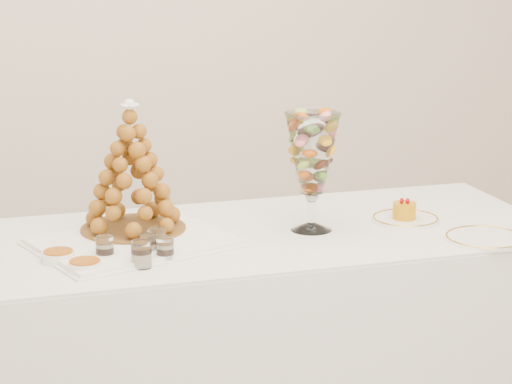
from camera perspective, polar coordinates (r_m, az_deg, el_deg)
name	(u,v)px	position (r m, az deg, el deg)	size (l,w,h in m)	color
buffet_table	(243,345)	(3.26, -0.75, -8.73)	(2.02, 0.88, 0.75)	white
lace_tray	(133,242)	(3.03, -7.02, -2.86)	(0.55, 0.41, 0.02)	white
macaron_vase	(312,155)	(3.11, 3.23, 2.13)	(0.17, 0.17, 0.37)	white
cake_plate	(405,219)	(3.30, 8.53, -1.55)	(0.22, 0.22, 0.01)	white
spare_plate	(485,238)	(3.14, 12.97, -2.60)	(0.25, 0.25, 0.01)	white
verrine_a	(105,248)	(2.90, -8.64, -3.18)	(0.05, 0.05, 0.07)	white
verrine_b	(148,245)	(2.93, -6.20, -3.00)	(0.05, 0.05, 0.07)	white
verrine_c	(157,241)	(2.95, -5.67, -2.80)	(0.05, 0.05, 0.07)	white
verrine_d	(141,254)	(2.82, -6.56, -3.54)	(0.06, 0.06, 0.08)	white
verrine_e	(165,249)	(2.88, -5.21, -3.26)	(0.05, 0.05, 0.07)	white
ramekin_back	(58,257)	(2.91, -11.22, -3.65)	(0.09, 0.09, 0.03)	white
ramekin_front	(85,267)	(2.81, -9.76, -4.22)	(0.09, 0.09, 0.03)	white
croquembouche	(131,167)	(3.08, -7.14, 1.42)	(0.33, 0.33, 0.41)	brown
mousse_cake	(404,210)	(3.29, 8.47, -1.04)	(0.08, 0.08, 0.07)	orange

